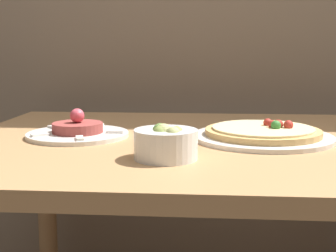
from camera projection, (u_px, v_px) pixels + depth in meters
The scene contains 4 objects.
dining_table at pixel (196, 184), 1.12m from camera, with size 1.12×0.86×0.78m.
pizza_plate at pixel (263, 134), 1.08m from camera, with size 0.33×0.33×0.05m.
tartare_plate at pixel (78, 131), 1.12m from camera, with size 0.24×0.24×0.07m.
small_bowl at pixel (166, 142), 0.89m from camera, with size 0.12×0.12×0.07m.
Camera 1 is at (0.02, -0.65, 0.99)m, focal length 50.00 mm.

